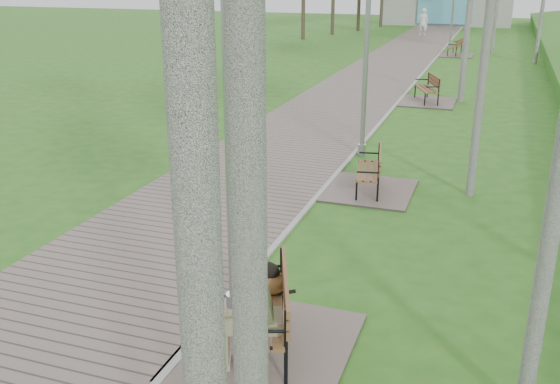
# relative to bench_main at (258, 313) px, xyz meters

# --- Properties ---
(walkway) EXTENTS (3.50, 67.00, 0.04)m
(walkway) POSITION_rel_bench_main_xyz_m (-2.53, 18.50, -0.46)
(walkway) COLOR #75655E
(walkway) RESTS_ON ground
(kerb) EXTENTS (0.10, 67.00, 0.05)m
(kerb) POSITION_rel_bench_main_xyz_m (-0.78, 18.50, -0.45)
(kerb) COLOR #999993
(kerb) RESTS_ON ground
(bench_main) EXTENTS (1.93, 2.15, 1.69)m
(bench_main) POSITION_rel_bench_main_xyz_m (0.00, 0.00, 0.00)
(bench_main) COLOR #75655E
(bench_main) RESTS_ON ground
(bench_second) EXTENTS (1.72, 1.91, 1.05)m
(bench_second) POSITION_rel_bench_main_xyz_m (0.07, 5.90, -0.28)
(bench_second) COLOR #75655E
(bench_second) RESTS_ON ground
(bench_third) EXTENTS (1.83, 2.04, 1.13)m
(bench_third) POSITION_rel_bench_main_xyz_m (0.09, 15.30, -0.27)
(bench_third) COLOR #75655E
(bench_third) RESTS_ON ground
(bench_far) EXTENTS (1.76, 1.95, 1.08)m
(bench_far) POSITION_rel_bench_main_xyz_m (-0.00, 28.00, -0.28)
(bench_far) COLOR #75655E
(bench_far) RESTS_ON ground
(lamp_post_near) EXTENTS (0.22, 0.22, 5.76)m
(lamp_post_near) POSITION_rel_bench_main_xyz_m (-0.55, 0.57, 2.22)
(lamp_post_near) COLOR gray
(lamp_post_near) RESTS_ON ground
(lamp_post_second) EXTENTS (0.19, 0.19, 4.94)m
(lamp_post_second) POSITION_rel_bench_main_xyz_m (-0.59, 8.34, 1.83)
(lamp_post_second) COLOR gray
(lamp_post_second) RESTS_ON ground
(lamp_post_third) EXTENTS (0.19, 0.19, 4.85)m
(lamp_post_third) POSITION_rel_bench_main_xyz_m (-0.54, 31.28, 1.79)
(lamp_post_third) COLOR gray
(lamp_post_third) RESTS_ON ground
(lamp_post_far) EXTENTS (0.17, 0.17, 4.41)m
(lamp_post_far) POSITION_rel_bench_main_xyz_m (-0.37, 41.86, 1.59)
(lamp_post_far) COLOR gray
(lamp_post_far) RESTS_ON ground
(pedestrian_near) EXTENTS (0.66, 0.43, 1.80)m
(pedestrian_near) POSITION_rel_bench_main_xyz_m (-2.87, 37.64, 0.42)
(pedestrian_near) COLOR white
(pedestrian_near) RESTS_ON ground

